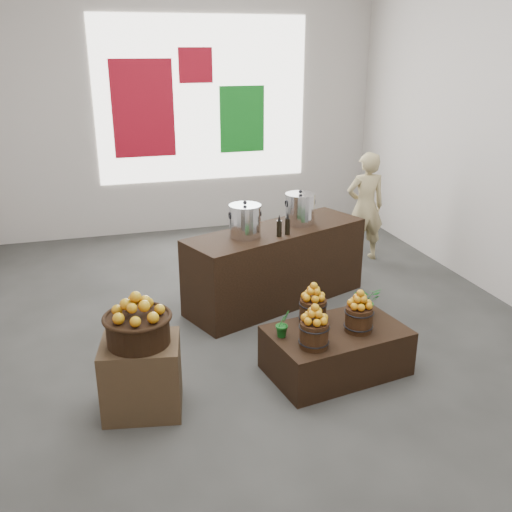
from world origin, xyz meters
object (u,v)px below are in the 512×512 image
object	(u,v)px
crate	(142,376)
display_table	(336,350)
shopper	(365,207)
wicker_basket	(138,330)
stock_pot_left	(245,222)
counter	(276,266)
stock_pot_center	(300,210)

from	to	relation	value
crate	display_table	bearing A→B (deg)	3.23
display_table	shopper	size ratio (longest dim) A/B	0.81
wicker_basket	crate	bearing A→B (deg)	0.00
wicker_basket	stock_pot_left	bearing A→B (deg)	49.99
stock_pot_left	wicker_basket	bearing A→B (deg)	-130.01
display_table	shopper	distance (m)	3.04
counter	stock_pot_left	world-z (taller)	stock_pot_left
stock_pot_center	shopper	size ratio (longest dim) A/B	0.22
stock_pot_left	stock_pot_center	bearing A→B (deg)	21.49
counter	display_table	bearing A→B (deg)	-109.83
crate	stock_pot_center	world-z (taller)	stock_pot_center
shopper	wicker_basket	bearing A→B (deg)	42.80
stock_pot_left	shopper	xyz separation A→B (m)	(1.98, 1.15, -0.30)
crate	stock_pot_center	size ratio (longest dim) A/B	1.85
wicker_basket	counter	xyz separation A→B (m)	(1.68, 1.68, -0.28)
display_table	shopper	world-z (taller)	shopper
wicker_basket	stock_pot_center	size ratio (longest dim) A/B	1.48
crate	wicker_basket	xyz separation A→B (m)	(0.00, 0.00, 0.41)
wicker_basket	shopper	size ratio (longest dim) A/B	0.33
crate	display_table	size ratio (longest dim) A/B	0.51
crate	display_table	world-z (taller)	crate
wicker_basket	stock_pot_left	world-z (taller)	stock_pot_left
wicker_basket	display_table	bearing A→B (deg)	3.23
stock_pot_center	shopper	bearing A→B (deg)	34.31
display_table	stock_pot_center	world-z (taller)	stock_pot_center
crate	stock_pot_left	world-z (taller)	stock_pot_left
display_table	stock_pot_left	distance (m)	1.70
stock_pot_center	stock_pot_left	bearing A→B (deg)	-158.51
crate	wicker_basket	bearing A→B (deg)	0.00
stock_pot_left	stock_pot_center	size ratio (longest dim) A/B	1.00
stock_pot_left	shopper	bearing A→B (deg)	30.01
display_table	stock_pot_center	size ratio (longest dim) A/B	3.66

